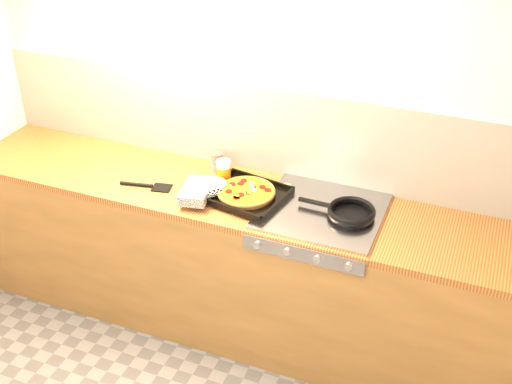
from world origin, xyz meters
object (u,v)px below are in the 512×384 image
at_px(frying_pan, 350,212).
at_px(tomato_can, 217,162).
at_px(juice_glass, 224,172).
at_px(pizza_on_tray, 233,192).

xyz_separation_m(frying_pan, tomato_can, (-0.81, 0.19, 0.02)).
relative_size(frying_pan, juice_glass, 3.04).
distance_m(pizza_on_tray, frying_pan, 0.61).
bearing_deg(tomato_can, frying_pan, -13.12).
bearing_deg(pizza_on_tray, frying_pan, 4.47).
bearing_deg(juice_glass, tomato_can, 131.28).
bearing_deg(pizza_on_tray, juice_glass, 130.07).
distance_m(pizza_on_tray, tomato_can, 0.31).
xyz_separation_m(pizza_on_tray, tomato_can, (-0.20, 0.24, 0.01)).
distance_m(frying_pan, juice_glass, 0.73).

